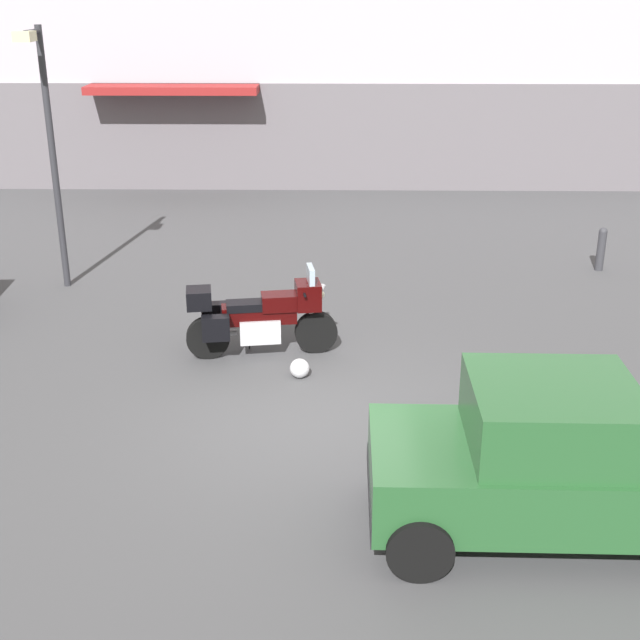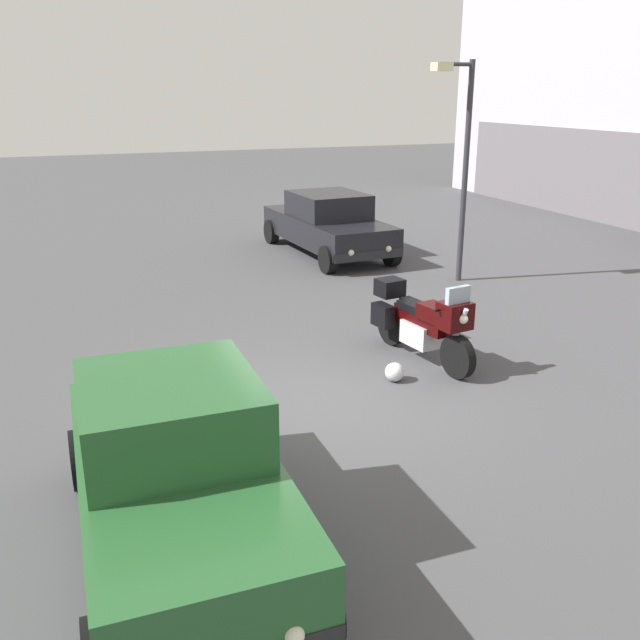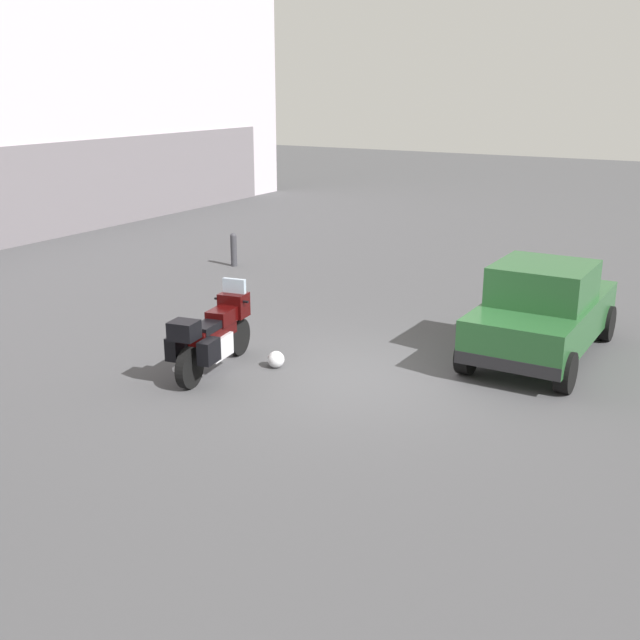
% 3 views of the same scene
% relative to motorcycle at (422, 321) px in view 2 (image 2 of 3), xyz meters
% --- Properties ---
extents(ground_plane, '(80.00, 80.00, 0.00)m').
position_rel_motorcycle_xyz_m(ground_plane, '(0.92, -2.03, -0.62)').
color(ground_plane, '#424244').
extents(motorcycle, '(2.26, 0.91, 1.36)m').
position_rel_motorcycle_xyz_m(motorcycle, '(0.00, 0.00, 0.00)').
color(motorcycle, black).
rests_on(motorcycle, ground).
extents(helmet, '(0.28, 0.28, 0.28)m').
position_rel_motorcycle_xyz_m(helmet, '(0.63, -0.78, -0.48)').
color(helmet, silver).
rests_on(helmet, ground).
extents(car_hatchback_near, '(3.90, 1.83, 1.64)m').
position_rel_motorcycle_xyz_m(car_hatchback_near, '(3.35, -4.37, 0.19)').
color(car_hatchback_near, '#235128').
rests_on(car_hatchback_near, ground).
extents(car_sedan_far, '(4.65, 2.15, 1.56)m').
position_rel_motorcycle_xyz_m(car_sedan_far, '(-7.28, 1.37, 0.16)').
color(car_sedan_far, black).
rests_on(car_sedan_far, ground).
extents(streetlamp_curbside, '(0.28, 0.94, 4.58)m').
position_rel_motorcycle_xyz_m(streetlamp_curbside, '(-3.83, 2.95, 2.18)').
color(streetlamp_curbside, '#2D2D33').
rests_on(streetlamp_curbside, ground).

